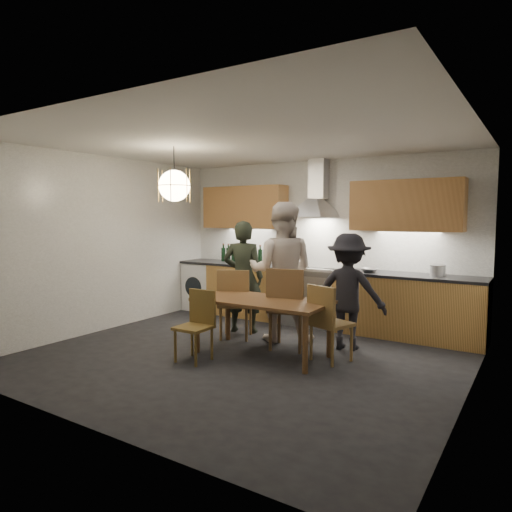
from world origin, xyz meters
The scene contains 17 objects.
ground centered at (0.00, 0.00, 0.00)m, with size 5.00×5.00×0.00m, color black.
room_shell centered at (0.00, 0.00, 1.71)m, with size 5.02×4.52×2.61m.
counter_run centered at (0.02, 1.95, 0.45)m, with size 5.00×0.62×0.90m.
range_stove centered at (0.00, 1.94, 0.44)m, with size 0.90×0.60×0.92m.
wall_fixtures centered at (0.00, 2.07, 1.87)m, with size 4.30×0.54×1.10m.
pendant_lamp centered at (-1.00, -0.10, 2.10)m, with size 0.43×0.43×0.70m.
dining_table centered at (0.16, 0.17, 0.61)m, with size 1.66×0.85×0.69m.
chair_back_left centered at (-0.53, 0.57, 0.56)m, with size 0.59×0.59×0.98m.
chair_back_mid centered at (0.33, 0.50, 0.61)m, with size 0.57×0.57×1.06m.
chair_back_right centered at (0.95, 0.34, 0.52)m, with size 0.52×0.52×0.91m.
chair_front centered at (-0.39, -0.40, 0.48)m, with size 0.38×0.38×0.83m.
person_left centered at (-0.67, 0.98, 0.82)m, with size 0.60×0.39×1.65m, color black.
person_mid centered at (0.03, 0.88, 0.95)m, with size 0.92×0.72×1.90m, color beige.
person_right centered at (0.95, 1.00, 0.75)m, with size 0.96×0.55×1.49m, color black.
mixing_bowl centered at (0.94, 1.87, 0.93)m, with size 0.26×0.26×0.06m, color #B4B3B7.
stock_pot centered at (1.84, 1.98, 0.97)m, with size 0.20×0.20×0.14m, color #B7B7BB.
wine_bottles centered at (-1.42, 2.04, 1.06)m, with size 0.86×0.08×0.31m.
Camera 1 is at (3.06, -4.52, 1.72)m, focal length 32.00 mm.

